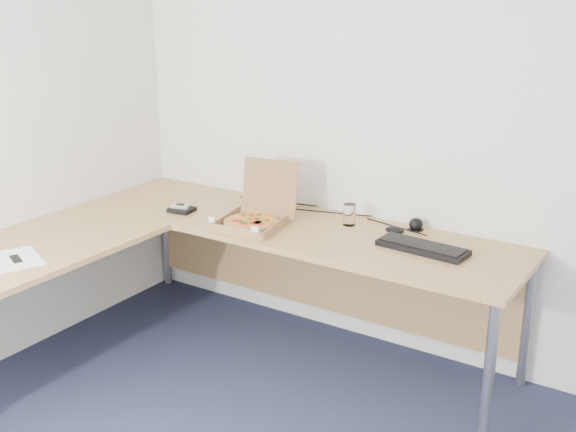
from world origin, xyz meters
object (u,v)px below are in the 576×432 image
Objects in this scene: desk at (194,241)px; drinking_glass at (349,215)px; pizza_box at (253,219)px; keyboard at (423,248)px; wallet at (182,210)px.

drinking_glass is (0.58, 0.58, 0.09)m from desk.
pizza_box is (0.16, 0.29, 0.07)m from desk.
keyboard reaches higher than wallet.
desk is 5.68× the size of keyboard.
desk is 18.87× the size of wallet.
keyboard is at bearing 0.65° from wallet.
keyboard reaches higher than desk.
wallet is at bearing 139.37° from desk.
keyboard is (0.48, -0.14, -0.04)m from drinking_glass.
desk is 0.34m from pizza_box.
wallet is at bearing 171.90° from pizza_box.
pizza_box is 2.80× the size of wallet.
wallet is at bearing -161.30° from drinking_glass.
desk is at bearing -134.99° from drinking_glass.
drinking_glass is at bearing 167.95° from keyboard.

